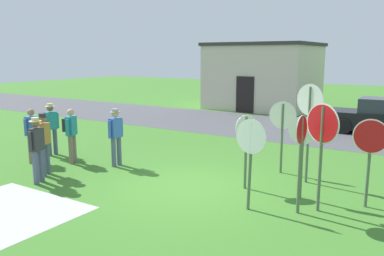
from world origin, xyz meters
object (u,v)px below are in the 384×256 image
(stop_sign_nearest, at_px, (370,148))
(person_in_dark_shirt, at_px, (116,134))
(stop_sign_center_cluster, at_px, (246,140))
(stop_sign_low_front, at_px, (282,125))
(stop_sign_leaning_right, at_px, (309,115))
(person_in_blue, at_px, (37,146))
(stop_sign_tallest, at_px, (301,149))
(stop_sign_far_back, at_px, (322,137))
(person_on_left, at_px, (44,140))
(person_in_teal, at_px, (51,126))
(person_near_signs, at_px, (32,133))
(parked_car_on_street, at_px, (383,118))
(person_holding_notes, at_px, (71,132))
(stop_sign_rear_left, at_px, (251,149))
(stop_sign_leaning_left, at_px, (302,144))

(stop_sign_nearest, distance_m, person_in_dark_shirt, 6.97)
(stop_sign_center_cluster, bearing_deg, stop_sign_low_front, 81.25)
(stop_sign_leaning_right, height_order, person_in_blue, stop_sign_leaning_right)
(stop_sign_center_cluster, bearing_deg, stop_sign_tallest, -27.69)
(stop_sign_far_back, relative_size, stop_sign_tallest, 1.11)
(stop_sign_leaning_right, relative_size, person_in_dark_shirt, 1.49)
(stop_sign_tallest, bearing_deg, stop_sign_nearest, 45.54)
(stop_sign_far_back, relative_size, person_in_dark_shirt, 1.34)
(person_on_left, distance_m, person_in_blue, 0.75)
(stop_sign_tallest, bearing_deg, stop_sign_low_front, 117.09)
(person_in_blue, bearing_deg, person_on_left, 129.60)
(person_in_teal, bearing_deg, person_near_signs, -72.02)
(parked_car_on_street, relative_size, person_in_blue, 2.51)
(stop_sign_nearest, relative_size, person_in_teal, 1.13)
(person_holding_notes, xyz_separation_m, person_on_left, (0.37, -1.27, 0.00))
(parked_car_on_street, bearing_deg, person_on_left, -121.41)
(stop_sign_low_front, relative_size, stop_sign_center_cluster, 1.09)
(parked_car_on_street, bearing_deg, person_near_signs, -127.71)
(stop_sign_tallest, bearing_deg, stop_sign_far_back, 47.23)
(stop_sign_low_front, height_order, stop_sign_rear_left, stop_sign_low_front)
(stop_sign_nearest, bearing_deg, parked_car_on_street, 95.57)
(person_in_dark_shirt, bearing_deg, stop_sign_nearest, 4.08)
(parked_car_on_street, height_order, stop_sign_center_cluster, stop_sign_center_cluster)
(person_in_teal, relative_size, person_in_blue, 1.00)
(stop_sign_tallest, relative_size, stop_sign_rear_left, 1.06)
(stop_sign_far_back, xyz_separation_m, person_in_teal, (-8.86, 0.17, -0.63))
(person_near_signs, bearing_deg, parked_car_on_street, 52.29)
(person_holding_notes, bearing_deg, stop_sign_far_back, 1.12)
(stop_sign_rear_left, bearing_deg, stop_sign_leaning_left, 60.08)
(stop_sign_center_cluster, relative_size, person_on_left, 1.08)
(stop_sign_rear_left, bearing_deg, person_on_left, -172.89)
(stop_sign_center_cluster, height_order, person_holding_notes, stop_sign_center_cluster)
(stop_sign_nearest, xyz_separation_m, person_holding_notes, (-8.37, -0.97, -0.35))
(stop_sign_nearest, relative_size, person_in_blue, 1.13)
(parked_car_on_street, bearing_deg, person_holding_notes, -125.83)
(stop_sign_leaning_right, distance_m, person_in_blue, 7.06)
(person_in_teal, relative_size, person_holding_notes, 1.03)
(person_holding_notes, bearing_deg, stop_sign_rear_left, -4.93)
(stop_sign_rear_left, xyz_separation_m, person_on_left, (-5.87, -0.73, -0.36))
(person_on_left, bearing_deg, person_in_teal, 136.90)
(stop_sign_center_cluster, bearing_deg, stop_sign_leaning_right, 48.76)
(stop_sign_center_cluster, relative_size, person_holding_notes, 1.11)
(stop_sign_rear_left, distance_m, person_on_left, 5.93)
(person_near_signs, bearing_deg, stop_sign_tallest, 3.00)
(stop_sign_center_cluster, height_order, stop_sign_nearest, stop_sign_nearest)
(stop_sign_far_back, xyz_separation_m, person_in_blue, (-6.69, -2.00, -0.63))
(stop_sign_nearest, xyz_separation_m, person_on_left, (-7.99, -2.24, -0.35))
(stop_sign_center_cluster, xyz_separation_m, stop_sign_leaning_right, (1.15, 1.31, 0.54))
(stop_sign_center_cluster, relative_size, stop_sign_rear_left, 0.94)
(stop_sign_center_cluster, height_order, person_in_blue, stop_sign_center_cluster)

